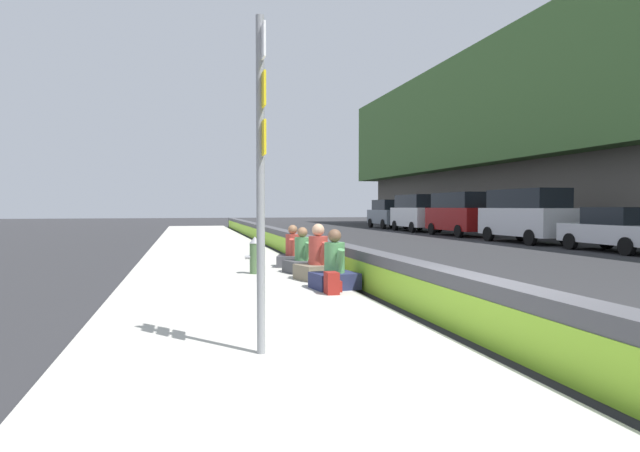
{
  "coord_description": "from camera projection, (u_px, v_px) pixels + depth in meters",
  "views": [
    {
      "loc": [
        -5.86,
        3.53,
        1.72
      ],
      "look_at": [
        5.64,
        0.67,
        1.3
      ],
      "focal_mm": 30.34,
      "sensor_mm": 36.0,
      "label": 1
    }
  ],
  "objects": [
    {
      "name": "backpack",
      "position": [
        332.0,
        283.0,
        9.77
      ],
      "size": [
        0.32,
        0.28,
        0.4
      ],
      "color": "maroon",
      "rests_on": "sidewalk_strip"
    },
    {
      "name": "parked_car_farther",
      "position": [
        388.0,
        214.0,
        43.24
      ],
      "size": [
        4.83,
        2.12,
        2.28
      ],
      "color": "slate",
      "rests_on": "ground_plane"
    },
    {
      "name": "ground_plane",
      "position": [
        484.0,
        347.0,
        6.6
      ],
      "size": [
        160.0,
        160.0,
        0.0
      ],
      "primitive_type": "plane",
      "color": "#2B2B2D",
      "rests_on": "ground"
    },
    {
      "name": "jersey_barrier",
      "position": [
        485.0,
        313.0,
        6.58
      ],
      "size": [
        76.0,
        0.45,
        0.85
      ],
      "color": "#47474C",
      "rests_on": "ground_plane"
    },
    {
      "name": "parked_car_third",
      "position": [
        617.0,
        229.0,
        20.45
      ],
      "size": [
        4.51,
        1.97,
        1.71
      ],
      "color": "silver",
      "rests_on": "ground_plane"
    },
    {
      "name": "seated_person_foreground",
      "position": [
        335.0,
        270.0,
        10.41
      ],
      "size": [
        0.82,
        0.93,
        1.15
      ],
      "color": "#23284C",
      "rests_on": "sidewalk_strip"
    },
    {
      "name": "fire_hydrant",
      "position": [
        255.0,
        255.0,
        12.73
      ],
      "size": [
        0.26,
        0.46,
        0.88
      ],
      "color": "#47663D",
      "rests_on": "sidewalk_strip"
    },
    {
      "name": "seated_person_far",
      "position": [
        293.0,
        254.0,
        14.24
      ],
      "size": [
        0.87,
        0.95,
        1.1
      ],
      "color": "#424247",
      "rests_on": "sidewalk_strip"
    },
    {
      "name": "parked_car_far",
      "position": [
        416.0,
        212.0,
        37.62
      ],
      "size": [
        5.15,
        2.21,
        2.56
      ],
      "color": "silver",
      "rests_on": "ground_plane"
    },
    {
      "name": "parked_car_fourth",
      "position": [
        526.0,
        215.0,
        25.63
      ],
      "size": [
        5.14,
        2.19,
        2.56
      ],
      "color": "silver",
      "rests_on": "ground_plane"
    },
    {
      "name": "seated_person_middle",
      "position": [
        318.0,
        262.0,
        11.74
      ],
      "size": [
        0.95,
        1.04,
        1.21
      ],
      "color": "#706651",
      "rests_on": "sidewalk_strip"
    },
    {
      "name": "parked_car_midline",
      "position": [
        460.0,
        213.0,
        31.77
      ],
      "size": [
        5.12,
        2.14,
        2.56
      ],
      "color": "maroon",
      "rests_on": "ground_plane"
    },
    {
      "name": "route_sign_post",
      "position": [
        261.0,
        158.0,
        5.75
      ],
      "size": [
        0.44,
        0.09,
        3.6
      ],
      "color": "gray",
      "rests_on": "sidewalk_strip"
    },
    {
      "name": "seated_person_rear",
      "position": [
        302.0,
        258.0,
        12.97
      ],
      "size": [
        0.85,
        0.93,
        1.09
      ],
      "color": "#424247",
      "rests_on": "sidewalk_strip"
    },
    {
      "name": "sidewalk_strip",
      "position": [
        269.0,
        356.0,
        5.95
      ],
      "size": [
        80.0,
        4.4,
        0.14
      ],
      "primitive_type": "cube",
      "color": "#B5B2A8",
      "rests_on": "ground_plane"
    }
  ]
}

